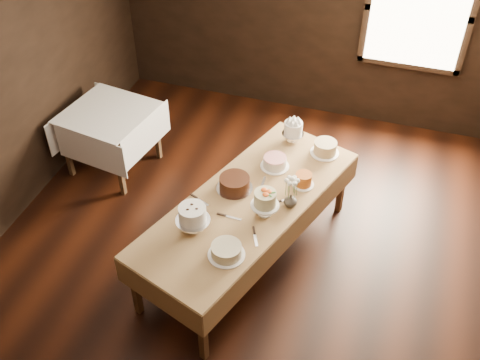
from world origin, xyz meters
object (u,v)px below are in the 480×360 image
at_px(cake_caramel, 303,180).
at_px(cake_meringue, 293,132).
at_px(cake_server_a, 234,218).
at_px(cake_lattice, 275,163).
at_px(cake_speckled, 325,148).
at_px(side_table, 109,119).
at_px(cake_server_d, 288,199).
at_px(cake_swirl, 193,220).
at_px(cake_chocolate, 235,184).
at_px(cake_server_e, 203,202).
at_px(display_table, 248,205).
at_px(cake_server_c, 263,181).
at_px(cake_server_b, 256,240).
at_px(flower_vase, 290,201).
at_px(cake_cream, 226,251).
at_px(cake_flowers, 265,204).

bearing_deg(cake_caramel, cake_meringue, 112.26).
bearing_deg(cake_server_a, cake_lattice, 80.60).
height_order(cake_meringue, cake_caramel, cake_meringue).
bearing_deg(cake_lattice, cake_speckled, 40.42).
relative_size(side_table, cake_server_d, 4.48).
relative_size(cake_swirl, cake_server_d, 1.30).
distance_m(cake_lattice, cake_chocolate, 0.53).
relative_size(cake_caramel, cake_swirl, 0.69).
relative_size(cake_speckled, cake_server_d, 1.26).
xyz_separation_m(cake_lattice, cake_caramel, (0.34, -0.19, 0.01)).
bearing_deg(cake_server_e, cake_swirl, -57.71).
distance_m(display_table, cake_server_c, 0.32).
bearing_deg(cake_server_b, cake_chocolate, -170.64).
distance_m(display_table, flower_vase, 0.42).
relative_size(cake_caramel, cake_server_a, 0.89).
bearing_deg(cake_cream, flower_vase, 64.35).
bearing_deg(cake_swirl, cake_server_a, 40.23).
distance_m(display_table, cake_cream, 0.72).
bearing_deg(cake_server_d, cake_caramel, 27.46).
bearing_deg(flower_vase, cake_server_c, 142.87).
relative_size(side_table, cake_cream, 2.88).
bearing_deg(cake_server_a, cake_server_d, 46.05).
relative_size(cake_flowers, cake_cream, 0.73).
xyz_separation_m(cake_server_b, cake_server_d, (0.14, 0.61, 0.00)).
bearing_deg(cake_server_b, display_table, -179.46).
relative_size(cake_cream, cake_server_e, 1.56).
xyz_separation_m(cake_flowers, cake_server_c, (-0.13, 0.43, -0.11)).
bearing_deg(cake_cream, cake_chocolate, 103.66).
distance_m(cake_chocolate, cake_flowers, 0.45).
relative_size(cake_chocolate, cake_server_d, 1.72).
xyz_separation_m(side_table, cake_server_d, (2.33, -0.78, 0.09)).
relative_size(cake_chocolate, cake_server_b, 1.72).
bearing_deg(cake_server_e, flower_vase, 39.07).
bearing_deg(display_table, cake_meringue, 80.67).
bearing_deg(cake_meringue, cake_swirl, -108.65).
xyz_separation_m(side_table, cake_cream, (2.00, -1.63, 0.14)).
relative_size(cake_lattice, cake_server_a, 1.38).
bearing_deg(cake_lattice, cake_server_c, -99.54).
height_order(cake_speckled, cake_cream, cake_speckled).
bearing_deg(cake_server_d, cake_chocolate, 139.34).
relative_size(cake_speckled, cake_server_c, 1.26).
bearing_deg(display_table, cake_caramel, 40.90).
relative_size(cake_speckled, cake_lattice, 0.91).
relative_size(cake_server_a, cake_server_e, 1.00).
relative_size(side_table, cake_chocolate, 2.61).
xyz_separation_m(cake_meringue, cake_cream, (-0.15, -1.76, -0.06)).
bearing_deg(cake_speckled, cake_chocolate, -131.34).
bearing_deg(cake_chocolate, cake_server_c, 37.94).
bearing_deg(cake_server_e, cake_server_a, 6.54).
distance_m(cake_swirl, cake_server_c, 0.93).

